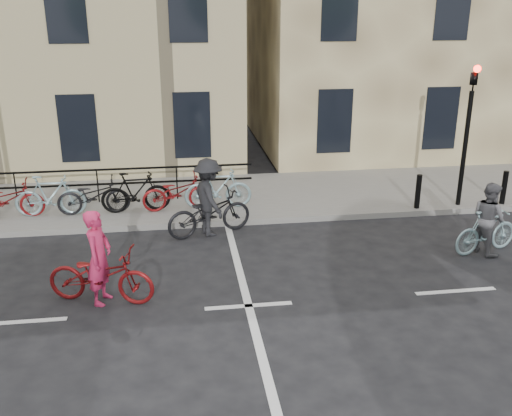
{
  "coord_description": "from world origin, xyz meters",
  "views": [
    {
      "loc": [
        -1.16,
        -9.1,
        5.17
      ],
      "look_at": [
        0.45,
        2.19,
        1.1
      ],
      "focal_mm": 40.0,
      "sensor_mm": 36.0,
      "label": 1
    }
  ],
  "objects": [
    {
      "name": "bollard_west",
      "position": [
        7.4,
        4.25,
        0.6
      ],
      "size": [
        0.14,
        0.14,
        0.9
      ],
      "primitive_type": "cylinder",
      "color": "black",
      "rests_on": "sidewalk"
    },
    {
      "name": "bollard_east",
      "position": [
        5.0,
        4.25,
        0.6
      ],
      "size": [
        0.14,
        0.14,
        0.9
      ],
      "primitive_type": "cylinder",
      "color": "black",
      "rests_on": "sidewalk"
    },
    {
      "name": "cyclist_dark",
      "position": [
        -0.47,
        3.56,
        0.73
      ],
      "size": [
        2.21,
        1.37,
        1.85
      ],
      "rotation": [
        0.0,
        0.0,
        1.9
      ],
      "color": "black",
      "rests_on": "ground"
    },
    {
      "name": "sidewalk",
      "position": [
        -4.0,
        6.0,
        0.07
      ],
      "size": [
        46.0,
        4.0,
        0.15
      ],
      "primitive_type": "cube",
      "color": "slate",
      "rests_on": "ground"
    },
    {
      "name": "parked_bikes",
      "position": [
        -3.87,
        5.04,
        0.65
      ],
      "size": [
        9.35,
        1.23,
        1.05
      ],
      "color": "black",
      "rests_on": "sidewalk"
    },
    {
      "name": "cyclist_pink",
      "position": [
        -2.64,
        0.56,
        0.62
      ],
      "size": [
        2.11,
        1.22,
        1.78
      ],
      "rotation": [
        0.0,
        0.0,
        1.29
      ],
      "color": "maroon",
      "rests_on": "ground"
    },
    {
      "name": "cyclist_grey",
      "position": [
        5.47,
        1.65,
        0.65
      ],
      "size": [
        1.73,
        0.91,
        1.61
      ],
      "rotation": [
        0.0,
        0.0,
        1.83
      ],
      "color": "#89ADB4",
      "rests_on": "ground"
    },
    {
      "name": "traffic_light",
      "position": [
        6.2,
        4.34,
        2.45
      ],
      "size": [
        0.18,
        0.3,
        3.9
      ],
      "color": "black",
      "rests_on": "sidewalk"
    },
    {
      "name": "ground",
      "position": [
        0.0,
        0.0,
        0.0
      ],
      "size": [
        120.0,
        120.0,
        0.0
      ],
      "primitive_type": "plane",
      "color": "black",
      "rests_on": "ground"
    }
  ]
}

